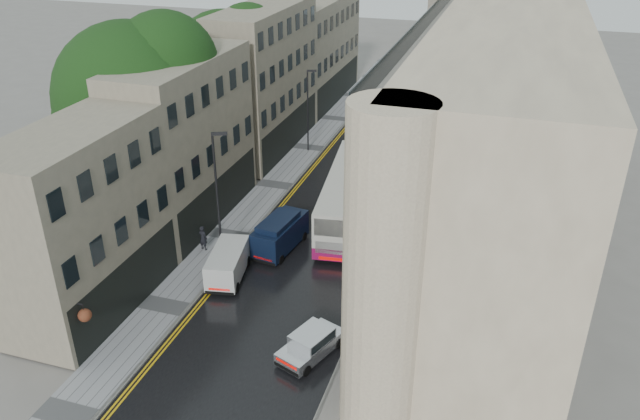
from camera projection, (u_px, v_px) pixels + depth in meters
The scene contains 15 objects.
road at pixel (348, 196), 46.62m from camera, with size 9.00×85.00×0.02m, color black.
left_sidewalk at pixel (275, 185), 48.17m from camera, with size 2.70×85.00×0.12m, color gray.
right_sidewalk at pixel (420, 205), 45.15m from camera, with size 1.80×85.00×0.12m, color slate.
old_shop_row at pixel (241, 97), 48.56m from camera, with size 4.50×56.00×12.00m, color gray, non-canonical shape.
modern_block at pixel (501, 127), 39.40m from camera, with size 8.00×40.00×14.00m, color beige, non-canonical shape.
tree_near at pixel (134, 122), 40.46m from camera, with size 10.56×10.56×13.89m, color black, non-canonical shape.
tree_far at pixel (225, 82), 51.74m from camera, with size 9.24×9.24×12.46m, color black, non-canonical shape.
cream_bus at pixel (322, 219), 39.66m from camera, with size 2.84×12.51×3.41m, color beige, non-canonical shape.
white_lorry at pixel (395, 155), 48.07m from camera, with size 2.44×8.15×4.28m, color silver, non-canonical shape.
silver_hatchback at pixel (282, 351), 29.81m from camera, with size 1.59×3.62×1.36m, color silver, non-canonical shape.
white_van at pixel (208, 276), 35.12m from camera, with size 1.75×4.09×1.85m, color silver, non-canonical shape.
navy_van at pixel (256, 241), 38.20m from camera, with size 1.81×4.53×2.31m, color black, non-canonical shape.
pedestrian at pixel (203, 238), 39.04m from camera, with size 0.60×0.39×1.65m, color black.
lamp_post_near at pixel (217, 197), 36.88m from camera, with size 0.91×0.20×8.06m, color black, non-canonical shape.
lamp_post_far at pixel (308, 111), 52.92m from camera, with size 0.79×0.18×7.05m, color black, non-canonical shape.
Camera 1 is at (10.68, -13.18, 20.27)m, focal length 35.00 mm.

